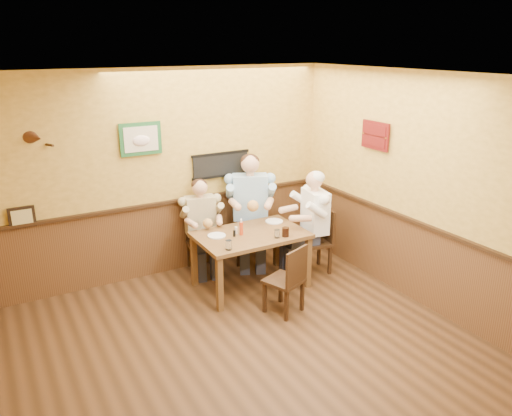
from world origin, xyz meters
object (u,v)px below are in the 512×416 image
at_px(chair_near_side, 284,279).
at_px(cola_tumbler, 286,232).
at_px(chair_right_end, 314,241).
at_px(water_glass_left, 229,245).
at_px(diner_white_elder, 315,227).
at_px(hot_sauce_bottle, 241,228).
at_px(salt_shaker, 236,230).
at_px(chair_back_right, 250,228).
at_px(pepper_shaker, 234,233).
at_px(chair_back_left, 201,242).
at_px(diner_tan_shirt, 201,230).
at_px(water_glass_mid, 277,234).
at_px(diner_blue_polo, 250,214).
at_px(dining_table, 251,240).

relative_size(chair_near_side, cola_tumbler, 7.29).
distance_m(chair_right_end, water_glass_left, 1.55).
relative_size(diner_white_elder, cola_tumbler, 11.10).
relative_size(chair_near_side, hot_sauce_bottle, 4.46).
height_order(water_glass_left, cola_tumbler, same).
bearing_deg(salt_shaker, chair_right_end, -5.17).
relative_size(chair_back_right, pepper_shaker, 12.35).
distance_m(water_glass_left, salt_shaker, 0.52).
height_order(chair_back_left, salt_shaker, salt_shaker).
height_order(chair_back_left, water_glass_left, water_glass_left).
bearing_deg(diner_tan_shirt, water_glass_mid, -52.33).
bearing_deg(water_glass_left, chair_near_side, -40.74).
height_order(diner_blue_polo, pepper_shaker, diner_blue_polo).
bearing_deg(water_glass_mid, salt_shaker, 136.22).
bearing_deg(salt_shaker, pepper_shaker, -130.65).
xyz_separation_m(chair_back_left, pepper_shaker, (0.13, -0.78, 0.37)).
distance_m(diner_blue_polo, water_glass_left, 1.38).
distance_m(water_glass_mid, pepper_shaker, 0.54).
bearing_deg(diner_blue_polo, water_glass_left, -105.10).
distance_m(chair_back_right, water_glass_left, 1.41).
relative_size(diner_white_elder, salt_shaker, 13.98).
bearing_deg(diner_white_elder, hot_sauce_bottle, -81.73).
xyz_separation_m(chair_right_end, diner_white_elder, (0.00, 0.00, 0.20)).
distance_m(dining_table, diner_blue_polo, 0.82).
distance_m(chair_back_left, pepper_shaker, 0.88).
distance_m(diner_tan_shirt, cola_tumbler, 1.32).
relative_size(water_glass_mid, salt_shaker, 1.14).
height_order(dining_table, chair_back_right, chair_back_right).
relative_size(dining_table, diner_white_elder, 1.07).
height_order(chair_back_right, diner_blue_polo, diner_blue_polo).
bearing_deg(dining_table, cola_tumbler, -42.72).
relative_size(chair_right_end, diner_blue_polo, 0.63).
xyz_separation_m(water_glass_mid, hot_sauce_bottle, (-0.35, 0.30, 0.04)).
xyz_separation_m(dining_table, diner_tan_shirt, (-0.36, 0.79, -0.06)).
bearing_deg(chair_back_right, diner_blue_polo, 0.00).
relative_size(water_glass_mid, hot_sauce_bottle, 0.55).
xyz_separation_m(chair_back_right, chair_near_side, (-0.37, -1.49, -0.08)).
xyz_separation_m(chair_back_right, diner_tan_shirt, (-0.75, 0.07, 0.09)).
distance_m(diner_white_elder, cola_tumbler, 0.74).
bearing_deg(diner_tan_shirt, chair_back_right, 4.34).
height_order(chair_back_left, chair_right_end, chair_right_end).
xyz_separation_m(diner_tan_shirt, water_glass_mid, (0.58, -1.08, 0.20)).
bearing_deg(diner_tan_shirt, pepper_shaker, -71.21).
bearing_deg(chair_back_right, water_glass_left, -105.10).
xyz_separation_m(chair_back_left, diner_tan_shirt, (0.00, 0.00, 0.18)).
distance_m(diner_tan_shirt, water_glass_left, 1.16).
distance_m(water_glass_left, hot_sauce_bottle, 0.50).
height_order(chair_back_left, diner_blue_polo, diner_blue_polo).
distance_m(chair_back_right, salt_shaker, 0.90).
bearing_deg(hot_sauce_bottle, pepper_shaker, -177.66).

